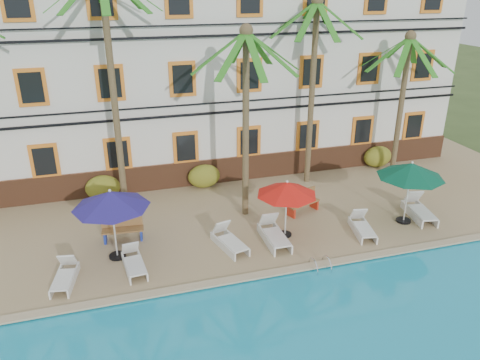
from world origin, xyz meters
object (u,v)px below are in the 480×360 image
object	(u,v)px
palm_c	(246,98)
umbrella_blue	(111,200)
lounger_b	(134,262)
lounger_c	(229,240)
lounger_f	(419,210)
bench_left	(123,228)
lounger_a	(65,276)
lounger_d	(274,234)
bench_right	(302,201)
lounger_e	(362,227)
palm_d	(313,69)
palm_b	(110,65)
umbrella_green	(411,171)
umbrella_red	(287,189)
pool_ladder	(320,267)
palm_e	(404,85)

from	to	relation	value
palm_c	umbrella_blue	bearing A→B (deg)	-160.07
lounger_b	lounger_c	xyz separation A→B (m)	(3.41, 0.45, 0.02)
lounger_f	bench_left	bearing A→B (deg)	172.23
lounger_a	lounger_d	distance (m)	7.27
bench_right	lounger_a	bearing A→B (deg)	-165.09
lounger_e	lounger_c	bearing A→B (deg)	175.02
palm_c	lounger_a	size ratio (longest dim) A/B	4.33
palm_d	lounger_d	distance (m)	7.82
lounger_a	lounger_b	world-z (taller)	lounger_b
lounger_c	palm_b	bearing A→B (deg)	129.64
umbrella_green	bench_left	xyz separation A→B (m)	(-10.81, 1.78, -1.73)
palm_c	lounger_c	bearing A→B (deg)	-119.57
bench_right	lounger_f	bearing A→B (deg)	-21.96
umbrella_green	lounger_b	distance (m)	10.79
palm_b	lounger_f	world-z (taller)	palm_b
palm_c	umbrella_red	distance (m)	3.73
umbrella_green	pool_ladder	xyz separation A→B (m)	(-4.61, -2.01, -2.20)
palm_b	lounger_d	xyz separation A→B (m)	(5.06, -4.15, -5.69)
lounger_d	bench_left	bearing A→B (deg)	161.67
lounger_e	lounger_f	world-z (taller)	lounger_f
palm_e	umbrella_green	size ratio (longest dim) A/B	2.67
lounger_b	lounger_e	xyz separation A→B (m)	(8.54, -0.00, 0.01)
umbrella_blue	lounger_d	world-z (taller)	umbrella_blue
lounger_c	lounger_d	size ratio (longest dim) A/B	0.96
palm_e	umbrella_green	bearing A→B (deg)	-117.89
palm_c	lounger_b	bearing A→B (deg)	-149.30
palm_b	umbrella_red	world-z (taller)	palm_b
lounger_e	lounger_a	bearing A→B (deg)	-179.20
palm_d	lounger_d	size ratio (longest dim) A/B	4.19
umbrella_green	pool_ladder	bearing A→B (deg)	-156.45
lounger_a	lounger_f	size ratio (longest dim) A/B	0.83
palm_b	lounger_d	bearing A→B (deg)	-39.40
lounger_a	lounger_b	distance (m)	2.17
palm_d	lounger_e	world-z (taller)	palm_d
palm_c	lounger_c	world-z (taller)	palm_c
lounger_d	bench_right	world-z (taller)	lounger_d
umbrella_blue	umbrella_green	distance (m)	11.12
umbrella_green	lounger_d	bearing A→B (deg)	179.70
palm_c	lounger_e	bearing A→B (deg)	-36.75
palm_b	palm_c	world-z (taller)	palm_b
palm_d	umbrella_blue	world-z (taller)	palm_d
lounger_a	lounger_c	distance (m)	5.60
palm_c	bench_left	size ratio (longest dim) A/B	4.87
bench_left	pool_ladder	bearing A→B (deg)	-31.44
umbrella_green	lounger_f	size ratio (longest dim) A/B	1.24
palm_b	palm_d	bearing A→B (deg)	4.75
palm_d	palm_b	bearing A→B (deg)	-175.25
palm_b	lounger_e	xyz separation A→B (m)	(8.50, -4.52, -5.73)
palm_b	palm_e	bearing A→B (deg)	0.68
lounger_d	palm_c	bearing A→B (deg)	97.77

